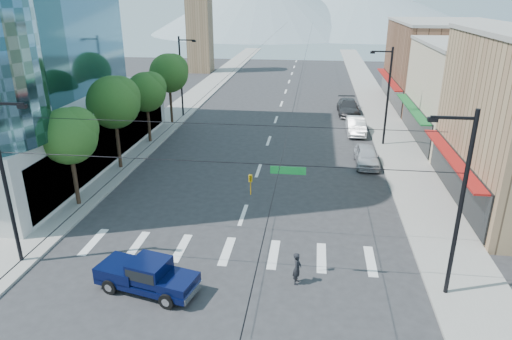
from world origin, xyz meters
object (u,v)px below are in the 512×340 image
object	(u,v)px
pickup_truck	(147,275)
pedestrian	(297,268)
parked_car_far	(348,107)
parked_car_near	(367,156)
parked_car_mid	(356,126)

from	to	relation	value
pickup_truck	pedestrian	distance (m)	7.24
pickup_truck	parked_car_far	xyz separation A→B (m)	(11.51, 36.06, -0.02)
pedestrian	parked_car_near	xyz separation A→B (m)	(4.96, 17.39, -0.05)
pedestrian	parked_car_mid	distance (m)	26.93
parked_car_near	parked_car_mid	world-z (taller)	parked_car_mid
pedestrian	parked_car_far	distance (m)	34.82
parked_car_near	parked_car_mid	distance (m)	9.12
pedestrian	parked_car_mid	size ratio (longest dim) A/B	0.33
pickup_truck	parked_car_near	bearing A→B (deg)	70.73
parked_car_mid	parked_car_far	xyz separation A→B (m)	(-0.31, 8.03, 0.03)
parked_car_near	parked_car_far	size ratio (longest dim) A/B	0.78
pedestrian	parked_car_mid	xyz separation A→B (m)	(4.74, 26.51, -0.01)
parked_car_near	parked_car_mid	bearing A→B (deg)	90.66
parked_car_far	pickup_truck	bearing A→B (deg)	-109.52
pedestrian	parked_car_mid	world-z (taller)	pedestrian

